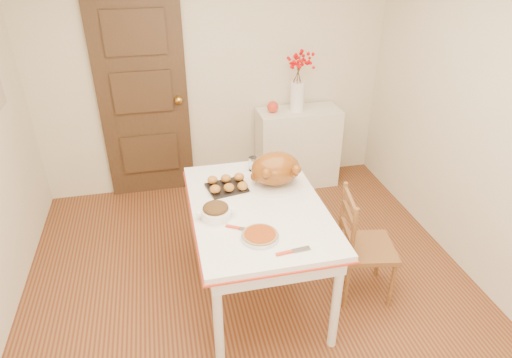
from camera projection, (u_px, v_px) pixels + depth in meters
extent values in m
cube|color=#532411|center=(260.00, 312.00, 3.25)|extent=(3.50, 4.00, 0.00)
cube|color=beige|center=(214.00, 70.00, 4.33)|extent=(3.50, 0.00, 2.50)
cube|color=#372516|center=(143.00, 98.00, 4.28)|extent=(0.85, 0.06, 2.06)
cube|color=silver|center=(297.00, 147.00, 4.71)|extent=(0.84, 0.38, 0.84)
sphere|color=red|center=(273.00, 107.00, 4.42)|extent=(0.12, 0.12, 0.12)
cylinder|color=#89350D|center=(260.00, 235.00, 2.70)|extent=(0.28, 0.28, 0.05)
cylinder|color=white|center=(253.00, 164.00, 3.45)|extent=(0.07, 0.07, 0.11)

